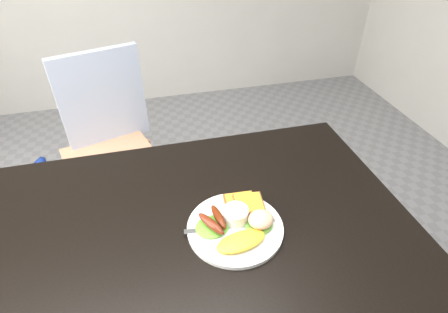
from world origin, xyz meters
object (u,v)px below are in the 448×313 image
(plate, at_px, (235,228))
(dining_chair, at_px, (112,162))
(person, at_px, (54,157))
(dining_table, at_px, (190,234))

(plate, bearing_deg, dining_chair, 115.39)
(dining_chair, relative_size, plate, 1.56)
(dining_chair, distance_m, plate, 0.92)
(person, bearing_deg, plate, 123.14)
(plate, bearing_deg, person, 136.85)
(dining_table, distance_m, dining_chair, 0.85)
(dining_table, xyz_separation_m, plate, (0.12, -0.03, 0.03))
(dining_table, bearing_deg, person, 131.43)
(dining_chair, xyz_separation_m, person, (-0.14, -0.31, 0.28))
(dining_table, xyz_separation_m, dining_chair, (-0.26, 0.76, -0.28))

